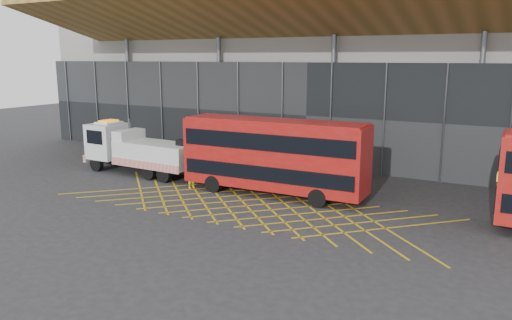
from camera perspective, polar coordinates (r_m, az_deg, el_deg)
The scene contains 6 objects.
ground_plane at distance 30.44m, azimuth -6.34°, elevation -4.38°, with size 120.00×120.00×0.00m, color #262729.
road_markings at distance 28.78m, azimuth -1.09°, elevation -5.24°, with size 23.16×7.16×0.01m.
construction_building at distance 44.86m, azimuth 9.44°, elevation 12.28°, with size 55.00×23.97×18.00m.
recovery_truck at distance 37.37m, azimuth -13.43°, elevation 1.15°, with size 10.97×3.00×3.82m.
bus_towed at distance 30.42m, azimuth 2.01°, elevation 0.72°, with size 11.60×2.97×4.69m.
worker at distance 32.72m, azimuth -7.38°, elevation -1.77°, with size 0.61×0.40×1.66m, color yellow.
Camera 1 is at (16.93, -23.87, 8.38)m, focal length 35.00 mm.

